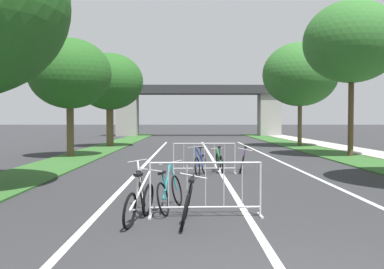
{
  "coord_description": "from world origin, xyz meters",
  "views": [
    {
      "loc": [
        -1.14,
        -4.06,
        1.86
      ],
      "look_at": [
        -0.9,
        23.53,
        0.9
      ],
      "focal_mm": 41.11,
      "sensor_mm": 36.0,
      "label": 1
    }
  ],
  "objects_px": {
    "crowd_barrier_nearest": "(205,190)",
    "bicycle_purple_6": "(243,162)",
    "tree_right_cypress_far": "(352,42)",
    "bicycle_white_2": "(140,203)",
    "tree_left_oak_near": "(110,82)",
    "bicycle_blue_3": "(200,164)",
    "crowd_barrier_second": "(204,159)",
    "tree_left_oak_mid": "(70,74)",
    "bicycle_silver_1": "(142,192)",
    "bicycle_black_4": "(187,205)",
    "bicycle_green_5": "(219,162)",
    "tree_right_pine_near": "(300,74)",
    "bicycle_teal_0": "(170,192)"
  },
  "relations": [
    {
      "from": "crowd_barrier_nearest",
      "to": "bicycle_purple_6",
      "type": "relative_size",
      "value": 1.3
    },
    {
      "from": "tree_right_cypress_far",
      "to": "bicycle_white_2",
      "type": "height_order",
      "value": "tree_right_cypress_far"
    },
    {
      "from": "tree_left_oak_near",
      "to": "bicycle_blue_3",
      "type": "distance_m",
      "value": 16.82
    },
    {
      "from": "crowd_barrier_second",
      "to": "tree_left_oak_mid",
      "type": "bearing_deg",
      "value": 133.89
    },
    {
      "from": "tree_left_oak_near",
      "to": "bicycle_silver_1",
      "type": "bearing_deg",
      "value": -78.21
    },
    {
      "from": "tree_right_cypress_far",
      "to": "crowd_barrier_second",
      "type": "distance_m",
      "value": 11.27
    },
    {
      "from": "bicycle_black_4",
      "to": "bicycle_green_5",
      "type": "xyz_separation_m",
      "value": [
        1.12,
        7.74,
        0.01
      ]
    },
    {
      "from": "bicycle_silver_1",
      "to": "bicycle_purple_6",
      "type": "relative_size",
      "value": 0.99
    },
    {
      "from": "tree_right_pine_near",
      "to": "bicycle_white_2",
      "type": "distance_m",
      "value": 23.91
    },
    {
      "from": "bicycle_blue_3",
      "to": "bicycle_teal_0",
      "type": "bearing_deg",
      "value": 95.04
    },
    {
      "from": "tree_left_oak_mid",
      "to": "bicycle_green_5",
      "type": "distance_m",
      "value": 9.91
    },
    {
      "from": "tree_left_oak_near",
      "to": "tree_right_cypress_far",
      "type": "distance_m",
      "value": 15.64
    },
    {
      "from": "crowd_barrier_second",
      "to": "bicycle_green_5",
      "type": "relative_size",
      "value": 1.3
    },
    {
      "from": "tree_left_oak_near",
      "to": "tree_right_pine_near",
      "type": "distance_m",
      "value": 12.89
    },
    {
      "from": "tree_right_cypress_far",
      "to": "bicycle_teal_0",
      "type": "relative_size",
      "value": 4.44
    },
    {
      "from": "bicycle_silver_1",
      "to": "bicycle_green_5",
      "type": "xyz_separation_m",
      "value": [
        2.04,
        6.61,
        -0.03
      ]
    },
    {
      "from": "bicycle_blue_3",
      "to": "bicycle_black_4",
      "type": "xyz_separation_m",
      "value": [
        -0.42,
        -6.69,
        -0.03
      ]
    },
    {
      "from": "tree_right_pine_near",
      "to": "bicycle_silver_1",
      "type": "distance_m",
      "value": 23.02
    },
    {
      "from": "tree_right_cypress_far",
      "to": "bicycle_blue_3",
      "type": "relative_size",
      "value": 4.51
    },
    {
      "from": "crowd_barrier_nearest",
      "to": "bicycle_white_2",
      "type": "distance_m",
      "value": 1.3
    },
    {
      "from": "bicycle_silver_1",
      "to": "bicycle_green_5",
      "type": "relative_size",
      "value": 0.99
    },
    {
      "from": "crowd_barrier_second",
      "to": "bicycle_teal_0",
      "type": "relative_size",
      "value": 1.26
    },
    {
      "from": "crowd_barrier_nearest",
      "to": "bicycle_silver_1",
      "type": "distance_m",
      "value": 1.39
    },
    {
      "from": "bicycle_white_2",
      "to": "bicycle_green_5",
      "type": "distance_m",
      "value": 7.85
    },
    {
      "from": "crowd_barrier_nearest",
      "to": "bicycle_teal_0",
      "type": "height_order",
      "value": "crowd_barrier_nearest"
    },
    {
      "from": "tree_right_pine_near",
      "to": "bicycle_silver_1",
      "type": "xyz_separation_m",
      "value": [
        -8.52,
        -20.91,
        -4.51
      ]
    },
    {
      "from": "tree_left_oak_near",
      "to": "bicycle_teal_0",
      "type": "height_order",
      "value": "tree_left_oak_near"
    },
    {
      "from": "tree_left_oak_mid",
      "to": "tree_right_pine_near",
      "type": "xyz_separation_m",
      "value": [
        13.37,
        8.22,
        0.81
      ]
    },
    {
      "from": "tree_right_pine_near",
      "to": "tree_left_oak_near",
      "type": "bearing_deg",
      "value": -179.8
    },
    {
      "from": "crowd_barrier_nearest",
      "to": "bicycle_white_2",
      "type": "bearing_deg",
      "value": -159.43
    },
    {
      "from": "tree_left_oak_mid",
      "to": "bicycle_blue_3",
      "type": "bearing_deg",
      "value": -49.08
    },
    {
      "from": "tree_left_oak_near",
      "to": "bicycle_blue_3",
      "type": "height_order",
      "value": "tree_left_oak_near"
    },
    {
      "from": "tree_left_oak_mid",
      "to": "tree_right_pine_near",
      "type": "height_order",
      "value": "tree_right_pine_near"
    },
    {
      "from": "bicycle_blue_3",
      "to": "bicycle_silver_1",
      "type": "bearing_deg",
      "value": 89.43
    },
    {
      "from": "tree_right_cypress_far",
      "to": "bicycle_blue_3",
      "type": "bearing_deg",
      "value": -136.56
    },
    {
      "from": "tree_right_cypress_far",
      "to": "crowd_barrier_nearest",
      "type": "relative_size",
      "value": 3.52
    },
    {
      "from": "bicycle_silver_1",
      "to": "bicycle_black_4",
      "type": "relative_size",
      "value": 1.04
    },
    {
      "from": "bicycle_silver_1",
      "to": "bicycle_blue_3",
      "type": "relative_size",
      "value": 0.98
    },
    {
      "from": "tree_right_cypress_far",
      "to": "bicycle_purple_6",
      "type": "height_order",
      "value": "tree_right_cypress_far"
    },
    {
      "from": "bicycle_blue_3",
      "to": "bicycle_purple_6",
      "type": "relative_size",
      "value": 1.01
    },
    {
      "from": "crowd_barrier_second",
      "to": "bicycle_teal_0",
      "type": "bearing_deg",
      "value": -98.6
    },
    {
      "from": "bicycle_silver_1",
      "to": "bicycle_purple_6",
      "type": "xyz_separation_m",
      "value": [
        2.87,
        6.64,
        -0.03
      ]
    },
    {
      "from": "tree_left_oak_mid",
      "to": "crowd_barrier_nearest",
      "type": "relative_size",
      "value": 2.67
    },
    {
      "from": "tree_right_pine_near",
      "to": "bicycle_blue_3",
      "type": "bearing_deg",
      "value": -115.07
    },
    {
      "from": "tree_left_oak_mid",
      "to": "bicycle_white_2",
      "type": "xyz_separation_m",
      "value": [
        4.91,
        -13.68,
        -3.72
      ]
    },
    {
      "from": "tree_left_oak_mid",
      "to": "bicycle_white_2",
      "type": "height_order",
      "value": "tree_left_oak_mid"
    },
    {
      "from": "bicycle_blue_3",
      "to": "tree_right_cypress_far",
      "type": "bearing_deg",
      "value": -123.54
    },
    {
      "from": "tree_left_oak_near",
      "to": "crowd_barrier_second",
      "type": "bearing_deg",
      "value": -68.4
    },
    {
      "from": "tree_right_cypress_far",
      "to": "bicycle_purple_6",
      "type": "bearing_deg",
      "value": -134.81
    },
    {
      "from": "tree_right_cypress_far",
      "to": "bicycle_teal_0",
      "type": "distance_m",
      "value": 16.17
    }
  ]
}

